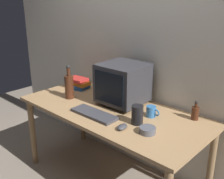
% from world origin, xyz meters
% --- Properties ---
extents(back_wall, '(4.00, 0.08, 2.50)m').
position_xyz_m(back_wall, '(0.00, 0.45, 1.25)').
color(back_wall, silver).
rests_on(back_wall, ground).
extents(desk, '(1.70, 0.79, 0.74)m').
position_xyz_m(desk, '(0.00, 0.00, 0.66)').
color(desk, tan).
rests_on(desk, ground).
extents(crt_monitor, '(0.39, 0.40, 0.37)m').
position_xyz_m(crt_monitor, '(-0.01, 0.16, 0.93)').
color(crt_monitor, '#333338').
rests_on(crt_monitor, desk).
extents(keyboard, '(0.42, 0.16, 0.02)m').
position_xyz_m(keyboard, '(-0.02, -0.19, 0.75)').
color(keyboard, '#3F3F47').
rests_on(keyboard, desk).
extents(computer_mouse, '(0.07, 0.11, 0.04)m').
position_xyz_m(computer_mouse, '(0.31, -0.22, 0.76)').
color(computer_mouse, '#3F3F47').
rests_on(computer_mouse, desk).
extents(bottle_tall, '(0.08, 0.08, 0.32)m').
position_xyz_m(bottle_tall, '(-0.47, -0.08, 0.86)').
color(bottle_tall, '#472314').
rests_on(bottle_tall, desk).
extents(bottle_short, '(0.06, 0.06, 0.16)m').
position_xyz_m(bottle_short, '(0.62, 0.30, 0.80)').
color(bottle_short, '#472314').
rests_on(bottle_short, desk).
extents(book_stack, '(0.25, 0.19, 0.11)m').
position_xyz_m(book_stack, '(-0.63, 0.16, 0.79)').
color(book_stack, '#28569E').
rests_on(book_stack, desk).
extents(mug, '(0.12, 0.08, 0.09)m').
position_xyz_m(mug, '(0.34, 0.11, 0.78)').
color(mug, '#3370B2').
rests_on(mug, desk).
extents(cd_spindle, '(0.12, 0.12, 0.04)m').
position_xyz_m(cd_spindle, '(0.48, -0.14, 0.76)').
color(cd_spindle, '#595B66').
rests_on(cd_spindle, desk).
extents(metal_canister, '(0.09, 0.09, 0.15)m').
position_xyz_m(metal_canister, '(0.33, -0.07, 0.81)').
color(metal_canister, black).
rests_on(metal_canister, desk).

